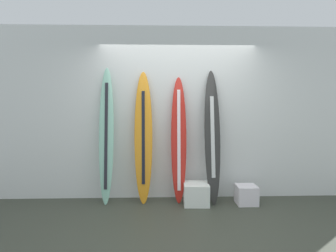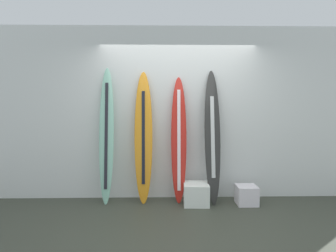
{
  "view_description": "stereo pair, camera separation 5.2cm",
  "coord_description": "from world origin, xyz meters",
  "px_view_note": "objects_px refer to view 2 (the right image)",
  "views": [
    {
      "loc": [
        -0.32,
        -3.74,
        1.64
      ],
      "look_at": [
        -0.17,
        0.95,
        1.22
      ],
      "focal_mm": 32.45,
      "sensor_mm": 36.0,
      "label": 1
    },
    {
      "loc": [
        -0.27,
        -3.74,
        1.64
      ],
      "look_at": [
        -0.17,
        0.95,
        1.22
      ],
      "focal_mm": 32.45,
      "sensor_mm": 36.0,
      "label": 2
    }
  ],
  "objects_px": {
    "surfboard_crimson": "(179,140)",
    "display_block_center": "(196,194)",
    "surfboard_seafoam": "(106,136)",
    "surfboard_sunset": "(143,137)",
    "display_block_left": "(247,195)",
    "surfboard_charcoal": "(212,138)"
  },
  "relations": [
    {
      "from": "surfboard_sunset",
      "to": "display_block_left",
      "type": "relative_size",
      "value": 6.58
    },
    {
      "from": "surfboard_crimson",
      "to": "display_block_center",
      "type": "distance_m",
      "value": 0.88
    },
    {
      "from": "display_block_left",
      "to": "display_block_center",
      "type": "distance_m",
      "value": 0.79
    },
    {
      "from": "surfboard_charcoal",
      "to": "display_block_left",
      "type": "bearing_deg",
      "value": -13.33
    },
    {
      "from": "display_block_left",
      "to": "surfboard_sunset",
      "type": "bearing_deg",
      "value": 173.84
    },
    {
      "from": "display_block_left",
      "to": "display_block_center",
      "type": "relative_size",
      "value": 0.79
    },
    {
      "from": "surfboard_sunset",
      "to": "surfboard_charcoal",
      "type": "relative_size",
      "value": 0.99
    },
    {
      "from": "surfboard_seafoam",
      "to": "surfboard_sunset",
      "type": "relative_size",
      "value": 1.03
    },
    {
      "from": "surfboard_sunset",
      "to": "surfboard_charcoal",
      "type": "height_order",
      "value": "surfboard_charcoal"
    },
    {
      "from": "surfboard_seafoam",
      "to": "surfboard_sunset",
      "type": "distance_m",
      "value": 0.58
    },
    {
      "from": "surfboard_seafoam",
      "to": "surfboard_sunset",
      "type": "height_order",
      "value": "surfboard_seafoam"
    },
    {
      "from": "display_block_center",
      "to": "surfboard_sunset",
      "type": "bearing_deg",
      "value": 168.84
    },
    {
      "from": "surfboard_sunset",
      "to": "surfboard_crimson",
      "type": "height_order",
      "value": "surfboard_sunset"
    },
    {
      "from": "display_block_left",
      "to": "surfboard_crimson",
      "type": "bearing_deg",
      "value": 170.43
    },
    {
      "from": "surfboard_seafoam",
      "to": "surfboard_charcoal",
      "type": "height_order",
      "value": "surfboard_seafoam"
    },
    {
      "from": "surfboard_charcoal",
      "to": "display_block_left",
      "type": "xyz_separation_m",
      "value": [
        0.52,
        -0.12,
        -0.88
      ]
    },
    {
      "from": "surfboard_crimson",
      "to": "display_block_center",
      "type": "xyz_separation_m",
      "value": [
        0.26,
        -0.17,
        -0.83
      ]
    },
    {
      "from": "surfboard_sunset",
      "to": "surfboard_crimson",
      "type": "bearing_deg",
      "value": 0.34
    },
    {
      "from": "surfboard_crimson",
      "to": "display_block_left",
      "type": "bearing_deg",
      "value": -9.57
    },
    {
      "from": "surfboard_seafoam",
      "to": "display_block_left",
      "type": "height_order",
      "value": "surfboard_seafoam"
    },
    {
      "from": "surfboard_charcoal",
      "to": "surfboard_sunset",
      "type": "bearing_deg",
      "value": 177.38
    },
    {
      "from": "display_block_center",
      "to": "display_block_left",
      "type": "bearing_deg",
      "value": -0.84
    }
  ]
}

